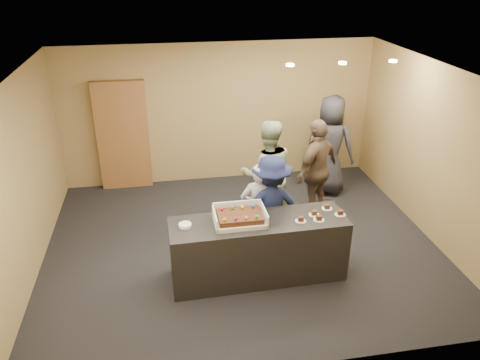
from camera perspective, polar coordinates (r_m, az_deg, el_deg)
The scene contains 17 objects.
room at distance 6.78m, azimuth 0.21°, elevation 1.75°, with size 6.04×6.00×2.70m.
serving_counter at distance 6.52m, azimuth 2.22°, elevation -8.40°, with size 2.40×0.70×0.90m, color black.
storage_cabinet at distance 9.08m, azimuth -14.10°, elevation 5.24°, with size 0.95×0.15×2.09m, color brown.
cake_box at distance 6.24m, azimuth -0.06°, elevation -4.73°, with size 0.68×0.47×0.20m.
sheet_cake at distance 6.19m, azimuth -0.02°, elevation -4.44°, with size 0.58×0.40×0.11m.
plate_stack at distance 6.18m, azimuth -6.71°, elevation -5.51°, with size 0.17×0.17×0.04m, color white.
slice_a at distance 6.31m, azimuth 7.42°, elevation -4.82°, with size 0.15×0.15×0.07m.
slice_b at distance 6.48m, azimuth 9.02°, elevation -4.06°, with size 0.15×0.15×0.07m.
slice_c at distance 6.37m, azimuth 9.60°, elevation -4.66°, with size 0.15×0.15×0.07m.
slice_d at distance 6.66m, azimuth 10.56°, elevation -3.28°, with size 0.15×0.15×0.07m.
slice_e at distance 6.55m, azimuth 12.12°, elevation -3.99°, with size 0.15×0.15×0.07m.
person_server_grey at distance 6.91m, azimuth 2.20°, elevation -3.59°, with size 0.53×0.35×1.45m, color #ACACB2.
person_sage_man at distance 7.59m, azimuth 3.34°, elevation 0.75°, with size 0.88×0.69×1.81m, color #8D9E71.
person_navy_man at distance 6.86m, azimuth 3.78°, elevation -3.22°, with size 1.02×0.59×1.58m, color #151C3E.
person_brown_extra at distance 7.88m, azimuth 9.34°, elevation 1.21°, with size 1.03×0.43×1.76m, color brown.
person_dark_suit at distance 8.81m, azimuth 10.85°, elevation 4.18°, with size 0.92×0.60×1.88m, color #27262C.
ceiling_spotlights at distance 7.27m, azimuth 12.39°, elevation 13.77°, with size 1.72×0.12×0.03m.
Camera 1 is at (-1.09, -6.10, 4.11)m, focal length 35.00 mm.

